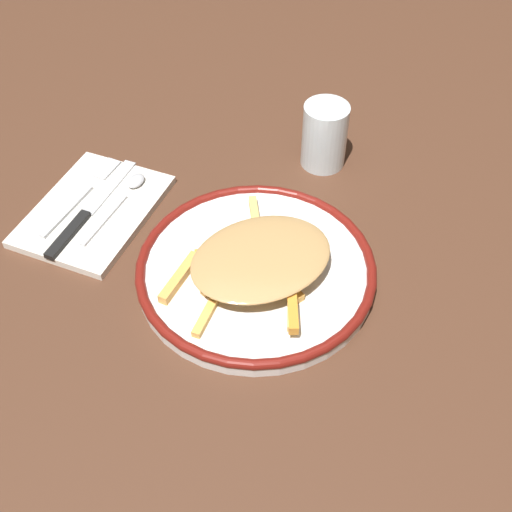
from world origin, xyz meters
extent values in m
plane|color=#4B2D1E|center=(0.00, 0.00, 0.00)|extent=(2.60, 2.60, 0.00)
cylinder|color=white|center=(0.00, 0.00, 0.01)|extent=(0.30, 0.30, 0.02)
torus|color=maroon|center=(0.00, 0.00, 0.02)|extent=(0.30, 0.30, 0.01)
cube|color=gold|center=(0.04, -0.01, 0.02)|extent=(0.08, 0.05, 0.01)
cube|color=orange|center=(0.07, -0.05, 0.04)|extent=(0.05, 0.09, 0.01)
cube|color=#CC843F|center=(0.00, -0.02, 0.04)|extent=(0.04, 0.06, 0.01)
cube|color=#EFBB5E|center=(0.00, 0.00, 0.02)|extent=(0.05, 0.07, 0.01)
cube|color=#F1BC64|center=(0.07, -0.04, 0.03)|extent=(0.04, 0.08, 0.01)
cube|color=gold|center=(0.01, -0.01, 0.04)|extent=(0.04, 0.09, 0.01)
cube|color=#E9A54B|center=(-0.08, -0.06, 0.02)|extent=(0.01, 0.08, 0.01)
cube|color=gold|center=(-0.04, 0.01, 0.02)|extent=(0.08, 0.06, 0.01)
cube|color=#EAC751|center=(0.00, 0.00, 0.02)|extent=(0.03, 0.07, 0.01)
cube|color=gold|center=(0.00, 0.00, 0.04)|extent=(0.03, 0.07, 0.01)
cube|color=#F4B250|center=(-0.02, -0.09, 0.02)|extent=(0.01, 0.08, 0.01)
cube|color=orange|center=(0.03, -0.02, 0.02)|extent=(0.06, 0.04, 0.01)
cube|color=gold|center=(-0.03, -0.03, 0.02)|extent=(0.03, 0.07, 0.01)
cube|color=#E0C062|center=(-0.03, 0.07, 0.02)|extent=(0.05, 0.08, 0.01)
ellipsoid|color=tan|center=(0.01, -0.01, 0.05)|extent=(0.22, 0.22, 0.02)
cube|color=silver|center=(-0.25, 0.02, 0.01)|extent=(0.15, 0.21, 0.01)
cube|color=silver|center=(-0.28, -0.01, 0.01)|extent=(0.01, 0.11, 0.01)
cube|color=silver|center=(-0.28, 0.09, 0.01)|extent=(0.02, 0.04, 0.00)
cube|color=black|center=(-0.25, -0.04, 0.01)|extent=(0.02, 0.09, 0.01)
cube|color=silver|center=(-0.25, 0.06, 0.01)|extent=(0.02, 0.12, 0.00)
cube|color=silver|center=(-0.23, 0.00, 0.01)|extent=(0.01, 0.10, 0.00)
ellipsoid|color=silver|center=(-0.22, 0.08, 0.02)|extent=(0.02, 0.03, 0.01)
cylinder|color=silver|center=(0.00, 0.25, 0.05)|extent=(0.07, 0.07, 0.10)
camera|label=1|loc=(0.22, -0.50, 0.63)|focal=45.93mm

